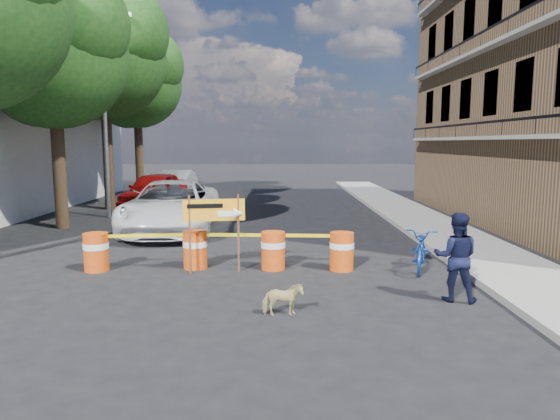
{
  "coord_description": "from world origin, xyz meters",
  "views": [
    {
      "loc": [
        0.83,
        -10.35,
        3.0
      ],
      "look_at": [
        0.86,
        2.15,
        1.3
      ],
      "focal_mm": 32.0,
      "sensor_mm": 36.0,
      "label": 1
    }
  ],
  "objects_px": {
    "detour_sign": "(222,216)",
    "bicycle": "(422,228)",
    "dog": "(283,299)",
    "sedan_silver": "(177,184)",
    "barrel_far_left": "(96,251)",
    "barrel_mid_left": "(195,249)",
    "suv_white": "(172,206)",
    "sedan_red": "(155,191)",
    "barrel_far_right": "(342,250)",
    "barrel_mid_right": "(273,250)",
    "pedestrian": "(456,257)"
  },
  "relations": [
    {
      "from": "suv_white",
      "to": "detour_sign",
      "type": "bearing_deg",
      "value": -69.58
    },
    {
      "from": "detour_sign",
      "to": "pedestrian",
      "type": "bearing_deg",
      "value": -34.6
    },
    {
      "from": "bicycle",
      "to": "sedan_red",
      "type": "height_order",
      "value": "bicycle"
    },
    {
      "from": "detour_sign",
      "to": "sedan_red",
      "type": "xyz_separation_m",
      "value": [
        -4.32,
        11.21,
        -0.5
      ]
    },
    {
      "from": "barrel_mid_right",
      "to": "suv_white",
      "type": "xyz_separation_m",
      "value": [
        -3.49,
        5.18,
        0.38
      ]
    },
    {
      "from": "barrel_mid_right",
      "to": "sedan_red",
      "type": "bearing_deg",
      "value": 116.71
    },
    {
      "from": "barrel_far_left",
      "to": "suv_white",
      "type": "distance_m",
      "value": 5.39
    },
    {
      "from": "bicycle",
      "to": "dog",
      "type": "xyz_separation_m",
      "value": [
        -3.31,
        -3.19,
        -0.7
      ]
    },
    {
      "from": "dog",
      "to": "sedan_silver",
      "type": "distance_m",
      "value": 19.9
    },
    {
      "from": "barrel_far_left",
      "to": "pedestrian",
      "type": "xyz_separation_m",
      "value": [
        7.64,
        -2.23,
        0.38
      ]
    },
    {
      "from": "barrel_mid_right",
      "to": "pedestrian",
      "type": "distance_m",
      "value": 4.24
    },
    {
      "from": "barrel_mid_left",
      "to": "barrel_mid_right",
      "type": "height_order",
      "value": "same"
    },
    {
      "from": "dog",
      "to": "barrel_mid_left",
      "type": "bearing_deg",
      "value": 26.56
    },
    {
      "from": "bicycle",
      "to": "barrel_mid_right",
      "type": "bearing_deg",
      "value": -162.7
    },
    {
      "from": "detour_sign",
      "to": "sedan_red",
      "type": "height_order",
      "value": "detour_sign"
    },
    {
      "from": "barrel_mid_left",
      "to": "detour_sign",
      "type": "height_order",
      "value": "detour_sign"
    },
    {
      "from": "barrel_mid_right",
      "to": "barrel_far_right",
      "type": "relative_size",
      "value": 1.0
    },
    {
      "from": "detour_sign",
      "to": "dog",
      "type": "height_order",
      "value": "detour_sign"
    },
    {
      "from": "sedan_silver",
      "to": "detour_sign",
      "type": "bearing_deg",
      "value": -74.31
    },
    {
      "from": "pedestrian",
      "to": "detour_sign",
      "type": "bearing_deg",
      "value": -7.79
    },
    {
      "from": "suv_white",
      "to": "sedan_red",
      "type": "relative_size",
      "value": 1.25
    },
    {
      "from": "barrel_mid_right",
      "to": "barrel_mid_left",
      "type": "bearing_deg",
      "value": 177.27
    },
    {
      "from": "dog",
      "to": "sedan_silver",
      "type": "bearing_deg",
      "value": 11.32
    },
    {
      "from": "barrel_mid_right",
      "to": "sedan_silver",
      "type": "relative_size",
      "value": 0.2
    },
    {
      "from": "sedan_silver",
      "to": "pedestrian",
      "type": "bearing_deg",
      "value": -63.08
    },
    {
      "from": "detour_sign",
      "to": "bicycle",
      "type": "height_order",
      "value": "bicycle"
    },
    {
      "from": "barrel_far_left",
      "to": "barrel_far_right",
      "type": "bearing_deg",
      "value": 0.69
    },
    {
      "from": "sedan_silver",
      "to": "sedan_red",
      "type": "bearing_deg",
      "value": -89.33
    },
    {
      "from": "barrel_mid_left",
      "to": "suv_white",
      "type": "height_order",
      "value": "suv_white"
    },
    {
      "from": "barrel_mid_left",
      "to": "pedestrian",
      "type": "relative_size",
      "value": 0.53
    },
    {
      "from": "barrel_mid_right",
      "to": "dog",
      "type": "bearing_deg",
      "value": -86.41
    },
    {
      "from": "dog",
      "to": "sedan_silver",
      "type": "xyz_separation_m",
      "value": [
        -5.7,
        19.07,
        0.45
      ]
    },
    {
      "from": "dog",
      "to": "sedan_silver",
      "type": "relative_size",
      "value": 0.16
    },
    {
      "from": "barrel_far_left",
      "to": "barrel_mid_left",
      "type": "bearing_deg",
      "value": 6.21
    },
    {
      "from": "pedestrian",
      "to": "suv_white",
      "type": "bearing_deg",
      "value": -30.89
    },
    {
      "from": "barrel_far_left",
      "to": "sedan_red",
      "type": "height_order",
      "value": "sedan_red"
    },
    {
      "from": "detour_sign",
      "to": "suv_white",
      "type": "xyz_separation_m",
      "value": [
        -2.32,
        5.47,
        -0.48
      ]
    },
    {
      "from": "barrel_mid_right",
      "to": "barrel_far_right",
      "type": "xyz_separation_m",
      "value": [
        1.62,
        -0.09,
        0.0
      ]
    },
    {
      "from": "barrel_mid_right",
      "to": "detour_sign",
      "type": "xyz_separation_m",
      "value": [
        -1.17,
        -0.29,
        0.86
      ]
    },
    {
      "from": "dog",
      "to": "bicycle",
      "type": "bearing_deg",
      "value": -51.36
    },
    {
      "from": "barrel_mid_left",
      "to": "barrel_far_right",
      "type": "distance_m",
      "value": 3.49
    },
    {
      "from": "detour_sign",
      "to": "bicycle",
      "type": "relative_size",
      "value": 0.92
    },
    {
      "from": "barrel_mid_left",
      "to": "barrel_far_left",
      "type": "bearing_deg",
      "value": -173.79
    },
    {
      "from": "barrel_far_right",
      "to": "detour_sign",
      "type": "distance_m",
      "value": 2.92
    },
    {
      "from": "barrel_far_left",
      "to": "bicycle",
      "type": "height_order",
      "value": "bicycle"
    },
    {
      "from": "barrel_far_left",
      "to": "dog",
      "type": "xyz_separation_m",
      "value": [
        4.35,
        -3.08,
        -0.18
      ]
    },
    {
      "from": "bicycle",
      "to": "suv_white",
      "type": "height_order",
      "value": "bicycle"
    },
    {
      "from": "barrel_far_right",
      "to": "sedan_silver",
      "type": "relative_size",
      "value": 0.2
    },
    {
      "from": "barrel_far_right",
      "to": "sedan_silver",
      "type": "height_order",
      "value": "sedan_silver"
    },
    {
      "from": "barrel_mid_left",
      "to": "suv_white",
      "type": "relative_size",
      "value": 0.15
    }
  ]
}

